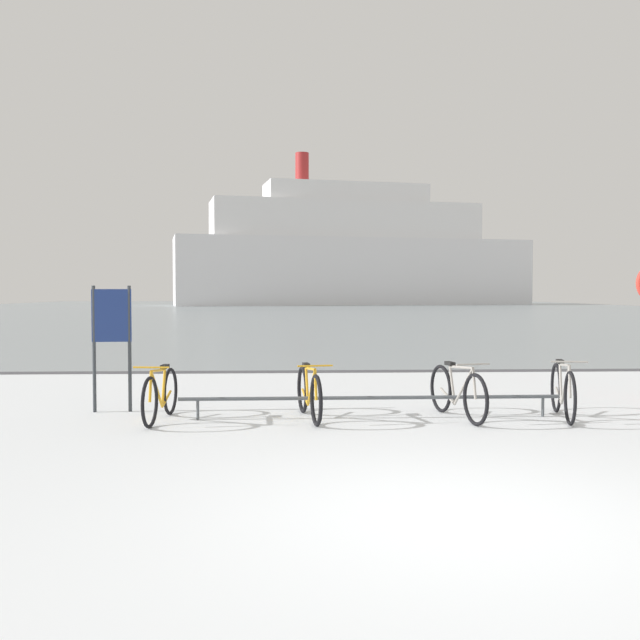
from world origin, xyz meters
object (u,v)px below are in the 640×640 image
bicycle_0 (160,395)px  ferry_ship (351,255)px  bicycle_2 (457,392)px  bicycle_1 (309,393)px  info_sign (112,327)px  bicycle_3 (563,391)px

bicycle_0 → ferry_ship: ferry_ship is taller
bicycle_0 → bicycle_2: bicycle_2 is taller
bicycle_1 → ferry_ship: (7.83, 81.92, 5.99)m
bicycle_0 → info_sign: size_ratio=0.91×
ferry_ship → bicycle_1: bearing=-95.5°
bicycle_0 → ferry_ship: size_ratio=0.04×
info_sign → bicycle_3: bearing=-7.6°
ferry_ship → bicycle_0: bearing=-96.8°
bicycle_0 → bicycle_1: 1.97m
bicycle_2 → ferry_ship: bearing=85.9°
bicycle_3 → info_sign: info_sign is taller
bicycle_3 → bicycle_2: bearing=178.1°
bicycle_3 → ferry_ship: ferry_ship is taller
bicycle_0 → bicycle_2: (3.98, 0.01, 0.01)m
bicycle_2 → info_sign: (-4.80, 0.78, 0.85)m
info_sign → ferry_ship: size_ratio=0.04×
bicycle_1 → ferry_ship: bearing=84.5°
ferry_ship → bicycle_3: bearing=-93.1°
bicycle_1 → bicycle_3: (3.43, -0.10, 0.02)m
bicycle_3 → ferry_ship: (4.40, 82.01, 5.97)m
bicycle_1 → ferry_ship: size_ratio=0.04×
bicycle_2 → ferry_ship: (5.83, 81.97, 5.98)m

